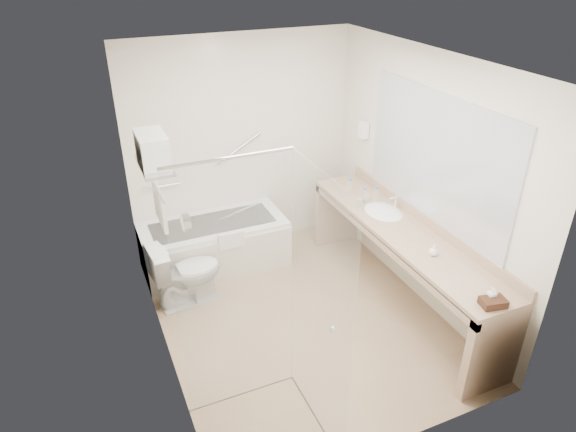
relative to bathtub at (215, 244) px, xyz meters
name	(u,v)px	position (x,y,z in m)	size (l,w,h in m)	color
floor	(300,317)	(0.50, -1.24, -0.28)	(3.20, 3.20, 0.00)	#A08463
ceiling	(304,61)	(0.50, -1.24, 2.22)	(2.60, 3.20, 0.10)	silver
wall_back	(242,147)	(0.50, 0.36, 0.97)	(2.60, 0.10, 2.50)	silver
wall_front	(408,312)	(0.50, -2.84, 0.97)	(2.60, 0.10, 2.50)	silver
wall_left	(153,236)	(-0.80, -1.24, 0.97)	(0.10, 3.20, 2.50)	silver
wall_right	(423,181)	(1.80, -1.24, 0.97)	(0.10, 3.20, 2.50)	silver
bathtub	(215,244)	(0.00, 0.00, 0.00)	(1.60, 0.73, 0.59)	white
grab_bar_short	(162,186)	(-0.45, 0.32, 0.67)	(0.03, 0.03, 0.40)	silver
grab_bar_long	(239,149)	(0.45, 0.32, 0.97)	(0.03, 0.03, 0.60)	silver
shower_enclosure	(276,300)	(-0.13, -2.16, 0.79)	(0.96, 0.91, 2.11)	silver
towel_shelf	(154,159)	(-0.67, -0.89, 1.48)	(0.24, 0.55, 0.81)	silver
vanity_counter	(401,248)	(1.52, -1.39, 0.36)	(0.55, 2.70, 0.95)	tan
sink	(383,214)	(1.55, -0.99, 0.54)	(0.40, 0.52, 0.14)	white
faucet	(396,202)	(1.70, -0.99, 0.65)	(0.03, 0.03, 0.14)	silver
mirror	(436,158)	(1.79, -1.39, 1.27)	(0.02, 2.00, 1.20)	#B6BAC3
hairdryer_unit	(364,130)	(1.75, -0.19, 1.17)	(0.08, 0.10, 0.18)	white
toilet	(186,273)	(-0.45, -0.54, 0.07)	(0.40, 0.71, 0.70)	white
amenity_basket	(493,302)	(1.47, -2.64, 0.61)	(0.19, 0.13, 0.06)	#402316
soap_bottle_a	(491,298)	(1.49, -2.59, 0.60)	(0.06, 0.13, 0.06)	white
soap_bottle_b	(433,251)	(1.50, -1.87, 0.61)	(0.08, 0.10, 0.08)	white
water_bottle_left	(349,187)	(1.43, -0.49, 0.66)	(0.06, 0.06, 0.19)	silver
water_bottle_mid	(376,195)	(1.59, -0.78, 0.66)	(0.06, 0.06, 0.18)	silver
water_bottle_right	(364,196)	(1.48, -0.73, 0.65)	(0.05, 0.05, 0.17)	silver
drinking_glass_near	(360,203)	(1.39, -0.80, 0.62)	(0.07, 0.07, 0.09)	silver
drinking_glass_far	(366,198)	(1.50, -0.73, 0.62)	(0.07, 0.07, 0.09)	silver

